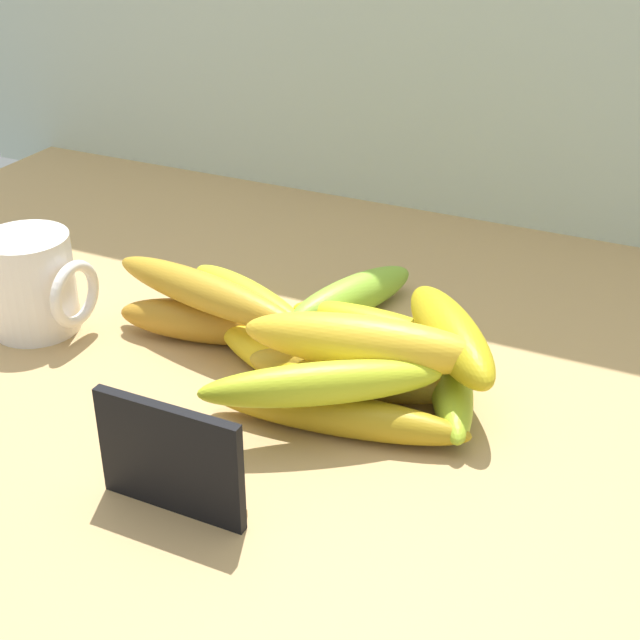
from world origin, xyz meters
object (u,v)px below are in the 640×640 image
Objects in this scene: banana_3 at (205,321)px; banana_10 at (322,384)px; banana_0 at (382,331)px; banana_11 at (204,292)px; coffee_mug at (34,284)px; banana_6 at (276,361)px; banana_9 at (365,343)px; banana_1 at (450,376)px; banana_2 at (248,298)px; banana_4 at (355,374)px; banana_7 at (351,297)px; chalkboard_sign at (171,462)px; banana_8 at (450,335)px; banana_5 at (337,414)px.

banana_10 reaches higher than banana_3.
banana_11 is (-14.21, -6.35, 3.69)cm from banana_0.
banana_6 is at bearing 4.68° from coffee_mug.
banana_3 is (14.99, 4.70, -2.66)cm from coffee_mug.
banana_3 is at bearing 167.32° from banana_9.
banana_1 is 22.31cm from banana_2.
banana_11 is at bearing 166.85° from banana_6.
banana_9 is at bearing 75.54° from banana_10.
banana_0 is 0.99× the size of banana_10.
banana_3 is 0.83× the size of banana_9.
banana_11 is at bearing -174.84° from banana_1.
banana_4 is 4.58cm from banana_9.
banana_3 is 14.17cm from banana_7.
chalkboard_sign is at bearing -119.90° from banana_1.
banana_4 is at bearing 90.82° from banana_10.
banana_8 is (22.48, 0.93, 3.67)cm from banana_3.
banana_5 is 11.22cm from banana_8.
banana_0 is 16.00cm from banana_11.
banana_7 is at bearing 115.10° from banana_4.
banana_0 is 0.93× the size of banana_9.
coffee_mug is 0.60× the size of banana_7.
banana_11 is (0.74, -0.91, 3.59)cm from banana_3.
banana_9 is (8.47, -1.10, 4.45)cm from banana_6.
coffee_mug is 31.13cm from banana_10.
banana_4 reaches higher than banana_5.
banana_4 reaches higher than banana_7.
banana_5 is (16.59, -7.76, -0.30)cm from banana_3.
banana_4 reaches higher than banana_0.
banana_4 reaches higher than banana_2.
banana_4 is at bearing -30.21° from banana_2.
banana_4 is 15.50cm from banana_11.
banana_7 reaches higher than banana_2.
banana_8 is (12.26, 21.47, 1.75)cm from chalkboard_sign.
banana_2 and banana_6 have the same top height.
banana_8 is (13.80, 3.69, 4.00)cm from banana_6.
banana_4 is (5.54, 18.18, -1.90)cm from chalkboard_sign.
banana_6 is (-1.54, 17.79, -2.25)cm from chalkboard_sign.
banana_1 is at bearing 60.10° from chalkboard_sign.
chalkboard_sign is 0.66× the size of banana_2.
banana_5 is (0.83, -5.39, -0.32)cm from banana_4.
banana_7 is 1.01× the size of banana_8.
banana_1 is 12.49cm from banana_10.
banana_10 reaches higher than banana_5.
banana_7 is (9.89, 10.15, -0.04)cm from banana_3.
coffee_mug reaches higher than banana_4.
chalkboard_sign is at bearing -63.55° from banana_3.
banana_10 is at bearing -27.93° from banana_11.
chalkboard_sign is 0.71× the size of banana_8.
banana_5 is 1.33× the size of banana_7.
chalkboard_sign is 0.57× the size of banana_9.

